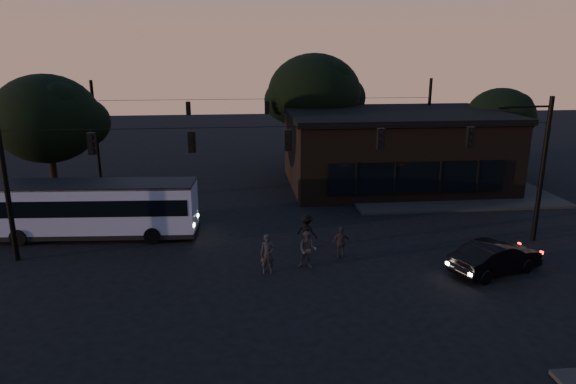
{
  "coord_description": "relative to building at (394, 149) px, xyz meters",
  "views": [
    {
      "loc": [
        -2.46,
        -19.91,
        9.72
      ],
      "look_at": [
        0.0,
        4.0,
        3.0
      ],
      "focal_mm": 32.0,
      "sensor_mm": 36.0,
      "label": 1
    }
  ],
  "objects": [
    {
      "name": "sidewalk_far_left",
      "position": [
        -23.0,
        -1.97,
        -2.63
      ],
      "size": [
        14.0,
        10.0,
        0.15
      ],
      "primitive_type": "cube",
      "color": "black",
      "rests_on": "ground"
    },
    {
      "name": "signal_rig_near",
      "position": [
        -9.0,
        -11.97,
        1.74
      ],
      "size": [
        26.24,
        0.3,
        7.5
      ],
      "color": "black",
      "rests_on": "ground"
    },
    {
      "name": "sidewalk_far_right",
      "position": [
        3.0,
        -1.97,
        -2.63
      ],
      "size": [
        14.0,
        10.0,
        0.15
      ],
      "primitive_type": "cube",
      "color": "black",
      "rests_on": "ground"
    },
    {
      "name": "ground",
      "position": [
        -9.0,
        -15.97,
        -2.71
      ],
      "size": [
        120.0,
        120.0,
        0.0
      ],
      "primitive_type": "plane",
      "color": "black",
      "rests_on": "ground"
    },
    {
      "name": "signal_rig_far",
      "position": [
        -9.0,
        4.03,
        1.5
      ],
      "size": [
        26.24,
        0.3,
        7.5
      ],
      "color": "black",
      "rests_on": "ground"
    },
    {
      "name": "car",
      "position": [
        -0.02,
        -15.67,
        -1.98
      ],
      "size": [
        4.7,
        3.09,
        1.46
      ],
      "primitive_type": "imported",
      "rotation": [
        0.0,
        0.0,
        1.95
      ],
      "color": "black",
      "rests_on": "ground"
    },
    {
      "name": "tree_right",
      "position": [
        9.0,
        2.03,
        1.93
      ],
      "size": [
        5.2,
        5.2,
        6.86
      ],
      "color": "black",
      "rests_on": "ground"
    },
    {
      "name": "pedestrian_c",
      "position": [
        -6.57,
        -13.26,
        -1.93
      ],
      "size": [
        0.95,
        0.5,
        1.55
      ],
      "primitive_type": "imported",
      "rotation": [
        0.0,
        0.0,
        3.01
      ],
      "color": "black",
      "rests_on": "ground"
    },
    {
      "name": "pedestrian_a",
      "position": [
        -10.19,
        -14.65,
        -1.81
      ],
      "size": [
        0.68,
        0.47,
        1.8
      ],
      "primitive_type": "imported",
      "rotation": [
        0.0,
        0.0,
        -0.05
      ],
      "color": "black",
      "rests_on": "ground"
    },
    {
      "name": "pedestrian_b",
      "position": [
        -8.35,
        -14.26,
        -1.83
      ],
      "size": [
        0.98,
        0.84,
        1.75
      ],
      "primitive_type": "imported",
      "rotation": [
        0.0,
        0.0,
        -0.23
      ],
      "color": "#393434",
      "rests_on": "ground"
    },
    {
      "name": "tree_behind",
      "position": [
        -5.0,
        6.03,
        3.48
      ],
      "size": [
        7.6,
        7.6,
        9.43
      ],
      "color": "black",
      "rests_on": "ground"
    },
    {
      "name": "building",
      "position": [
        0.0,
        0.0,
        0.0
      ],
      "size": [
        15.4,
        10.41,
        5.4
      ],
      "color": "black",
      "rests_on": "ground"
    },
    {
      "name": "bus",
      "position": [
        -18.94,
        -9.07,
        -1.04
      ],
      "size": [
        10.69,
        3.11,
        2.97
      ],
      "rotation": [
        0.0,
        0.0,
        -0.06
      ],
      "color": "#898EAF",
      "rests_on": "ground"
    },
    {
      "name": "pedestrian_d",
      "position": [
        -8.04,
        -11.84,
        -1.83
      ],
      "size": [
        1.3,
        1.21,
        1.77
      ],
      "primitive_type": "imported",
      "rotation": [
        0.0,
        0.0,
        2.49
      ],
      "color": "black",
      "rests_on": "ground"
    },
    {
      "name": "tree_left",
      "position": [
        -23.0,
        -2.97,
        2.86
      ],
      "size": [
        6.4,
        6.4,
        8.3
      ],
      "color": "black",
      "rests_on": "ground"
    }
  ]
}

